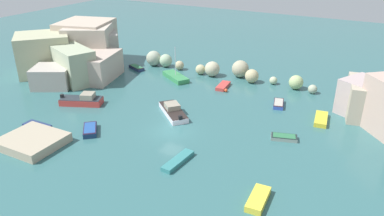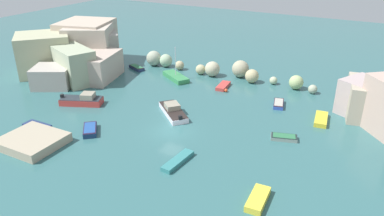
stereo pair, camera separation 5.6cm
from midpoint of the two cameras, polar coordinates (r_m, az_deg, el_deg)
name	(u,v)px [view 2 (the right image)]	position (r m, az deg, el deg)	size (l,w,h in m)	color
cove_water	(171,131)	(43.68, -3.19, -3.60)	(160.00, 160.00, 0.00)	#326365
cliff_headland_left	(77,52)	(66.98, -17.32, 8.30)	(23.94, 20.45, 7.53)	#B7A092
rock_breakwater	(221,70)	(61.06, 4.58, 5.90)	(36.48, 4.49, 2.77)	#A5AD96
stone_dock	(33,141)	(44.16, -23.29, -4.68)	(6.28, 5.54, 1.01)	tan
channel_buoy	(226,90)	(54.93, 5.29, 2.72)	(0.52, 0.52, 0.52)	#E04C28
moored_boat_0	(90,130)	(44.88, -15.38, -3.23)	(3.27, 3.43, 0.63)	navy
moored_boat_1	(176,77)	(59.93, -2.49, 4.81)	(5.85, 4.62, 5.32)	#368B4E
moored_boat_2	(258,199)	(33.11, 10.16, -13.65)	(1.65, 3.63, 0.60)	yellow
moored_boat_3	(321,119)	(48.53, 19.26, -1.64)	(1.96, 4.10, 0.57)	gold
moored_boat_4	(82,100)	(52.63, -16.47, 1.18)	(5.96, 4.19, 1.64)	#CE3D37
moored_boat_5	(284,137)	(43.09, 14.01, -4.40)	(3.16, 2.13, 0.47)	gray
moored_boat_6	(137,68)	(65.32, -8.49, 6.16)	(3.57, 2.47, 0.54)	navy
moored_boat_7	(223,86)	(56.61, 4.85, 3.40)	(1.71, 3.65, 0.50)	#C73F3A
moored_boat_8	(178,161)	(37.70, -2.15, -8.12)	(1.42, 4.42, 0.47)	teal
moored_boat_9	(37,127)	(47.76, -22.68, -2.65)	(3.45, 1.55, 0.57)	navy
moored_boat_10	(173,111)	(47.63, -2.91, -0.43)	(6.05, 5.64, 1.38)	white
moored_boat_11	(279,104)	(51.48, 13.21, 0.64)	(2.02, 3.32, 0.54)	#3250B4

